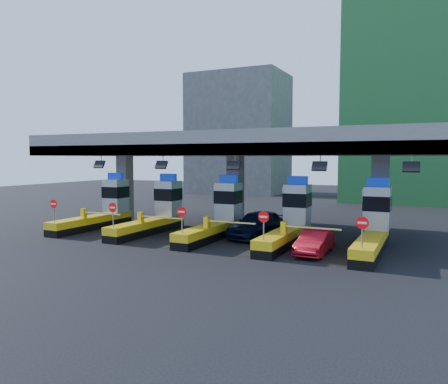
% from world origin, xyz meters
% --- Properties ---
extents(ground, '(120.00, 120.00, 0.00)m').
position_xyz_m(ground, '(0.00, 0.00, 0.00)').
color(ground, black).
rests_on(ground, ground).
extents(toll_canopy, '(28.00, 12.09, 7.00)m').
position_xyz_m(toll_canopy, '(0.00, 2.87, 6.13)').
color(toll_canopy, slate).
rests_on(toll_canopy, ground).
extents(toll_lane_far_left, '(4.43, 8.00, 4.16)m').
position_xyz_m(toll_lane_far_left, '(-10.00, 0.28, 1.40)').
color(toll_lane_far_left, black).
rests_on(toll_lane_far_left, ground).
extents(toll_lane_left, '(4.43, 8.00, 4.16)m').
position_xyz_m(toll_lane_left, '(-5.00, 0.28, 1.40)').
color(toll_lane_left, black).
rests_on(toll_lane_left, ground).
extents(toll_lane_center, '(4.43, 8.00, 4.16)m').
position_xyz_m(toll_lane_center, '(0.00, 0.28, 1.40)').
color(toll_lane_center, black).
rests_on(toll_lane_center, ground).
extents(toll_lane_right, '(4.43, 8.00, 4.16)m').
position_xyz_m(toll_lane_right, '(5.00, 0.28, 1.40)').
color(toll_lane_right, black).
rests_on(toll_lane_right, ground).
extents(toll_lane_far_right, '(4.43, 8.00, 4.16)m').
position_xyz_m(toll_lane_far_right, '(10.00, 0.28, 1.40)').
color(toll_lane_far_right, black).
rests_on(toll_lane_far_right, ground).
extents(bg_building_scaffold, '(18.00, 12.00, 28.00)m').
position_xyz_m(bg_building_scaffold, '(12.00, 32.00, 14.00)').
color(bg_building_scaffold, '#1E5926').
rests_on(bg_building_scaffold, ground).
extents(bg_building_concrete, '(14.00, 10.00, 18.00)m').
position_xyz_m(bg_building_concrete, '(-14.00, 36.00, 9.00)').
color(bg_building_concrete, '#4C4C49').
rests_on(bg_building_concrete, ground).
extents(van, '(3.06, 5.67, 1.83)m').
position_xyz_m(van, '(2.53, 1.01, 0.92)').
color(van, black).
rests_on(van, ground).
extents(red_car, '(1.45, 4.11, 1.35)m').
position_xyz_m(red_car, '(7.18, -2.27, 0.68)').
color(red_car, maroon).
rests_on(red_car, ground).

